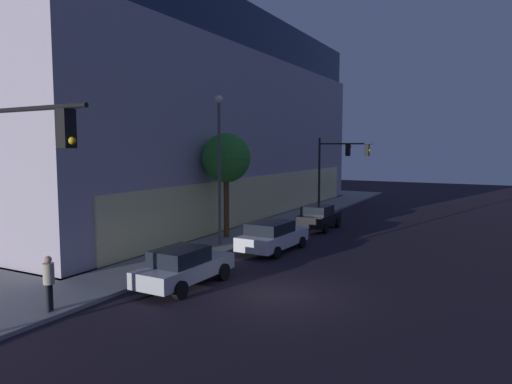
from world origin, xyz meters
The scene contains 10 objects.
ground_plane centered at (0.00, 0.00, 0.00)m, with size 120.00×120.00×0.00m, color black.
modern_building centered at (15.94, 23.79, 7.70)m, with size 37.73×31.12×15.56m.
traffic_light_near_corner centered at (-7.89, 4.16, 4.66)m, with size 0.50×4.87×6.76m.
traffic_light_far_corner centered at (19.92, 4.09, 4.43)m, with size 0.37×4.35×6.07m.
street_lamp_sidewalk centered at (6.16, 6.43, 5.25)m, with size 0.44×0.44×8.15m.
sidewalk_tree centered at (8.06, 7.15, 4.83)m, with size 2.90×2.90×6.18m.
pedestrian_waiting centered at (-5.50, 5.66, 1.25)m, with size 0.36×0.36×1.85m.
car_silver centered at (-0.85, 3.69, 0.81)m, with size 4.67×2.05×1.59m.
car_white centered at (6.50, 3.35, 0.82)m, with size 4.84×2.35×1.60m.
car_black centered at (13.87, 3.47, 0.84)m, with size 4.07×2.06×1.63m.
Camera 1 is at (-15.56, -7.32, 5.55)m, focal length 32.90 mm.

